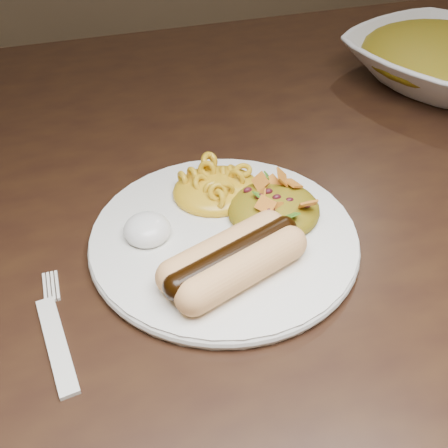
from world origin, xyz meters
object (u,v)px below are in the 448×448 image
object	(u,v)px
table	(196,234)
serving_bowl	(442,62)
fork	(57,344)
plate	(224,237)

from	to	relation	value
table	serving_bowl	xyz separation A→B (m)	(0.40, 0.11, 0.12)
serving_bowl	fork	bearing A→B (deg)	-151.55
serving_bowl	plate	bearing A→B (deg)	-150.02
table	plate	size ratio (longest dim) A/B	6.35
table	serving_bowl	distance (m)	0.44
plate	table	bearing A→B (deg)	88.24
table	fork	world-z (taller)	fork
plate	serving_bowl	bearing A→B (deg)	29.98
table	plate	bearing A→B (deg)	-91.76
plate	serving_bowl	world-z (taller)	serving_bowl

